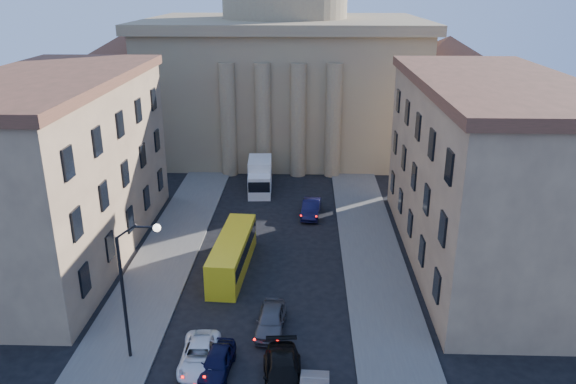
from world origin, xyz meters
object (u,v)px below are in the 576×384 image
Objects in this scene: street_lamp at (131,281)px; car_left_near at (217,362)px; city_bus at (233,253)px; box_truck at (260,177)px.

street_lamp is 6.83m from car_left_near.
street_lamp is 12.64m from city_bus.
car_left_near is at bearing -93.01° from box_truck.
car_left_near is (4.92, -1.14, -4.59)m from street_lamp.
street_lamp is 1.41× the size of box_truck.
city_bus reaches higher than car_left_near.
street_lamp is at bearing -107.08° from city_bus.
city_bus is at bearing 69.27° from street_lamp.
box_truck reaches higher than city_bus.
street_lamp is 29.89m from box_truck.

